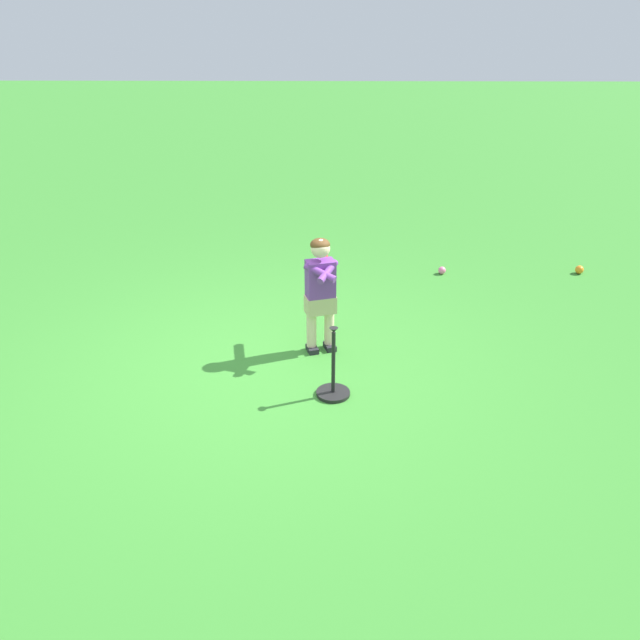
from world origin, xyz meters
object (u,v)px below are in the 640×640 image
(child_batter, at_px, (321,285))
(play_ball_near_batter, at_px, (442,270))
(play_ball_far_right, at_px, (579,270))
(batting_tee, at_px, (333,384))

(child_batter, bearing_deg, play_ball_near_batter, -127.10)
(play_ball_near_batter, height_order, play_ball_far_right, play_ball_far_right)
(play_ball_far_right, bearing_deg, batting_tee, 42.59)
(batting_tee, bearing_deg, child_batter, -82.03)
(batting_tee, bearing_deg, play_ball_near_batter, -116.04)
(play_ball_far_right, height_order, batting_tee, batting_tee)
(child_batter, bearing_deg, play_ball_far_right, -148.04)
(child_batter, relative_size, play_ball_near_batter, 12.09)
(play_ball_near_batter, distance_m, play_ball_far_right, 1.61)
(play_ball_near_batter, xyz_separation_m, play_ball_far_right, (-1.61, -0.03, 0.00))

